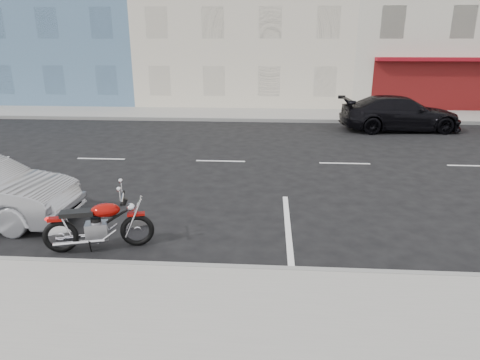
% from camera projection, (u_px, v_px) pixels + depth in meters
% --- Properties ---
extents(ground, '(120.00, 120.00, 0.00)m').
position_uv_depth(ground, '(282.00, 162.00, 13.82)').
color(ground, black).
rests_on(ground, ground).
extents(sidewalk_far, '(80.00, 3.40, 0.15)m').
position_uv_depth(sidewalk_far, '(182.00, 114.00, 22.36)').
color(sidewalk_far, gray).
rests_on(sidewalk_far, ground).
extents(curb_near, '(80.00, 0.12, 0.16)m').
position_uv_depth(curb_near, '(6.00, 262.00, 7.49)').
color(curb_near, gray).
rests_on(curb_near, ground).
extents(curb_far, '(80.00, 0.12, 0.16)m').
position_uv_depth(curb_far, '(175.00, 119.00, 20.75)').
color(curb_far, gray).
rests_on(curb_far, ground).
extents(bldg_cream, '(12.00, 12.00, 11.50)m').
position_uv_depth(bldg_cream, '(248.00, 7.00, 27.58)').
color(bldg_cream, beige).
rests_on(bldg_cream, ground).
extents(motorcycle, '(1.98, 0.83, 1.02)m').
position_uv_depth(motorcycle, '(138.00, 223.00, 8.13)').
color(motorcycle, black).
rests_on(motorcycle, ground).
extents(car_far, '(5.24, 2.49, 1.48)m').
position_uv_depth(car_far, '(400.00, 113.00, 18.43)').
color(car_far, black).
rests_on(car_far, ground).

